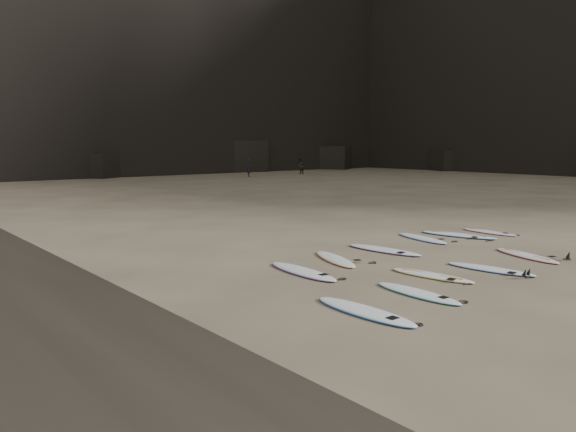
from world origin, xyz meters
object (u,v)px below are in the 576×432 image
(surfboard_1, at_px, (418,293))
(surfboard_9, at_px, (458,235))
(surfboard_3, at_px, (490,269))
(person_b, at_px, (300,166))
(surfboard_10, at_px, (489,232))
(surfboard_0, at_px, (365,311))
(surfboard_5, at_px, (303,271))
(surfboard_8, at_px, (422,238))
(surfboard_7, at_px, (384,250))
(surfboard_4, at_px, (526,255))
(person_a, at_px, (249,168))
(surfboard_2, at_px, (432,275))
(surfboard_6, at_px, (335,259))

(surfboard_1, bearing_deg, surfboard_9, 31.05)
(surfboard_3, xyz_separation_m, person_b, (25.66, 37.74, 0.84))
(surfboard_1, height_order, surfboard_3, surfboard_3)
(surfboard_10, bearing_deg, surfboard_0, -157.87)
(surfboard_5, xyz_separation_m, surfboard_8, (6.51, 1.21, -0.00))
(surfboard_9, distance_m, surfboard_10, 1.54)
(surfboard_3, bearing_deg, surfboard_1, 176.88)
(surfboard_7, bearing_deg, surfboard_4, -56.91)
(surfboard_9, distance_m, person_a, 37.27)
(surfboard_4, xyz_separation_m, surfboard_7, (-2.59, 3.22, 0.00))
(surfboard_9, relative_size, person_b, 1.58)
(surfboard_2, xyz_separation_m, surfboard_8, (4.28, 3.56, 0.00))
(person_a, bearing_deg, surfboard_10, -166.64)
(surfboard_3, distance_m, surfboard_7, 3.53)
(surfboard_4, distance_m, person_a, 41.05)
(surfboard_8, distance_m, surfboard_9, 1.60)
(surfboard_9, relative_size, surfboard_10, 1.25)
(surfboard_0, height_order, surfboard_5, surfboard_5)
(surfboard_3, bearing_deg, surfboard_4, -0.86)
(surfboard_6, relative_size, surfboard_7, 0.91)
(surfboard_1, relative_size, surfboard_3, 0.98)
(surfboard_4, bearing_deg, surfboard_6, 164.89)
(surfboard_8, bearing_deg, surfboard_2, -126.60)
(surfboard_8, bearing_deg, surfboard_7, -154.00)
(surfboard_0, xyz_separation_m, surfboard_3, (5.30, 0.48, -0.00))
(surfboard_1, bearing_deg, surfboard_0, -171.27)
(surfboard_2, bearing_deg, surfboard_6, 92.27)
(surfboard_0, height_order, surfboard_1, surfboard_0)
(surfboard_0, relative_size, surfboard_1, 1.10)
(surfboard_0, xyz_separation_m, surfboard_4, (7.74, 0.78, -0.00))
(surfboard_9, bearing_deg, surfboard_0, -168.20)
(surfboard_9, height_order, surfboard_10, surfboard_9)
(surfboard_1, xyz_separation_m, surfboard_9, (7.46, 3.99, 0.01))
(surfboard_6, bearing_deg, surfboard_3, -36.31)
(surfboard_7, bearing_deg, surfboard_8, 6.69)
(surfboard_7, bearing_deg, surfboard_3, -93.27)
(surfboard_1, bearing_deg, surfboard_3, 7.66)
(surfboard_0, distance_m, surfboard_6, 5.00)
(person_a, bearing_deg, surfboard_6, -177.10)
(surfboard_0, distance_m, surfboard_1, 1.91)
(surfboard_1, relative_size, surfboard_8, 0.95)
(surfboard_4, xyz_separation_m, surfboard_10, (3.13, 3.10, -0.00))
(surfboard_4, xyz_separation_m, surfboard_9, (1.63, 3.41, 0.01))
(surfboard_1, bearing_deg, surfboard_10, 25.20)
(surfboard_4, height_order, surfboard_6, same)
(surfboard_3, xyz_separation_m, surfboard_7, (-0.15, 3.52, 0.01))
(surfboard_6, bearing_deg, surfboard_4, -13.42)
(surfboard_10, distance_m, person_b, 39.79)
(surfboard_3, distance_m, person_a, 42.36)
(surfboard_4, relative_size, surfboard_6, 1.00)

